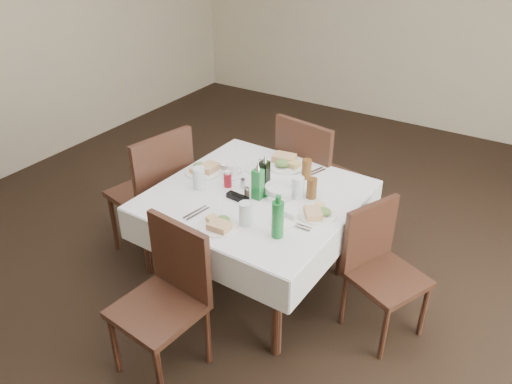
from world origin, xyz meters
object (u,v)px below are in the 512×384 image
at_px(water_s, 246,214).
at_px(chair_north, 311,172).
at_px(green_bottle, 278,219).
at_px(water_w, 199,178).
at_px(oil_cruet_dark, 265,173).
at_px(ketchup_bottle, 228,179).
at_px(coffee_mug, 232,171).
at_px(dining_table, 256,205).
at_px(water_e, 298,188).
at_px(oil_cruet_green, 258,183).
at_px(water_n, 264,166).
at_px(chair_east, 379,262).
at_px(chair_south, 168,290).
at_px(bread_basket, 279,191).
at_px(chair_west, 156,188).

bearing_deg(water_s, chair_north, 95.81).
height_order(chair_north, green_bottle, chair_north).
bearing_deg(water_s, green_bottle, -1.52).
xyz_separation_m(water_w, oil_cruet_dark, (0.35, 0.25, 0.03)).
bearing_deg(ketchup_bottle, green_bottle, -29.25).
xyz_separation_m(water_w, coffee_mug, (0.09, 0.24, -0.03)).
height_order(dining_table, water_s, water_s).
xyz_separation_m(dining_table, water_e, (0.25, 0.10, 0.16)).
relative_size(water_w, oil_cruet_green, 0.58).
bearing_deg(chair_north, water_n, -103.06).
bearing_deg(chair_east, coffee_mug, 179.78).
height_order(dining_table, water_n, water_n).
relative_size(dining_table, water_e, 8.90).
bearing_deg(ketchup_bottle, water_s, -41.93).
relative_size(dining_table, chair_east, 1.49).
height_order(water_n, green_bottle, green_bottle).
bearing_deg(coffee_mug, chair_north, 66.09).
distance_m(chair_east, oil_cruet_green, 0.88).
height_order(chair_east, oil_cruet_dark, oil_cruet_dark).
distance_m(chair_east, water_w, 1.24).
bearing_deg(water_w, oil_cruet_dark, 35.25).
distance_m(chair_east, coffee_mug, 1.13).
distance_m(chair_south, water_s, 0.61).
height_order(chair_north, water_s, chair_north).
xyz_separation_m(coffee_mug, green_bottle, (0.61, -0.44, 0.07)).
height_order(dining_table, water_e, water_e).
bearing_deg(oil_cruet_dark, oil_cruet_green, -74.51).
distance_m(oil_cruet_dark, coffee_mug, 0.26).
bearing_deg(water_s, oil_cruet_green, 108.56).
bearing_deg(ketchup_bottle, bread_basket, 13.36).
bearing_deg(oil_cruet_dark, coffee_mug, -179.43).
distance_m(chair_west, water_w, 0.52).
bearing_deg(oil_cruet_dark, water_s, -72.48).
bearing_deg(coffee_mug, oil_cruet_dark, 0.57).
xyz_separation_m(chair_west, oil_cruet_dark, (0.80, 0.18, 0.27)).
height_order(water_e, bread_basket, water_e).
xyz_separation_m(water_n, green_bottle, (0.44, -0.58, 0.05)).
distance_m(chair_north, ketchup_bottle, 0.84).
distance_m(chair_north, water_e, 0.73).
bearing_deg(water_n, chair_west, -155.80).
height_order(chair_south, bread_basket, chair_south).
height_order(ketchup_bottle, coffee_mug, ketchup_bottle).
xyz_separation_m(water_e, coffee_mug, (-0.51, 0.01, -0.03)).
distance_m(chair_north, chair_south, 1.56).
height_order(chair_east, water_s, water_s).
height_order(chair_east, coffee_mug, coffee_mug).
bearing_deg(ketchup_bottle, water_e, 15.06).
bearing_deg(green_bottle, chair_north, 106.69).
relative_size(chair_north, water_n, 7.83).
bearing_deg(chair_east, water_e, -179.69).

